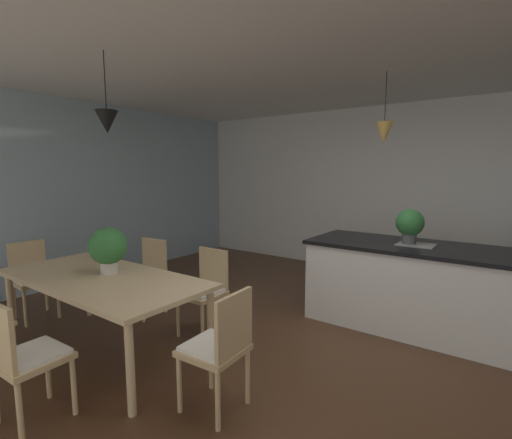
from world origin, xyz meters
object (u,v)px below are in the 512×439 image
object	(u,v)px
chair_window_end	(33,277)
potted_plant_on_table	(108,247)
chair_far_left	(147,274)
kitchen_island	(421,287)
chair_far_right	(205,289)
chair_kitchen_end	(219,346)
potted_plant_on_island	(410,224)
dining_table	(102,283)
chair_near_right	(24,356)

from	to	relation	value
chair_window_end	potted_plant_on_table	world-z (taller)	potted_plant_on_table
chair_far_left	potted_plant_on_table	size ratio (longest dim) A/B	2.02
chair_far_left	kitchen_island	distance (m)	3.05
chair_far_right	potted_plant_on_table	distance (m)	1.03
chair_kitchen_end	chair_far_right	world-z (taller)	same
chair_kitchen_end	potted_plant_on_island	world-z (taller)	potted_plant_on_island
chair_far_right	potted_plant_on_island	size ratio (longest dim) A/B	2.32
potted_plant_on_island	potted_plant_on_table	size ratio (longest dim) A/B	0.87
chair_far_left	dining_table	bearing A→B (deg)	-60.82
chair_far_right	potted_plant_on_island	xyz separation A→B (m)	(1.62, 1.40, 0.64)
dining_table	chair_far_right	xyz separation A→B (m)	(0.47, 0.85, -0.19)
kitchen_island	chair_far_left	bearing A→B (deg)	-152.62
dining_table	chair_far_right	world-z (taller)	chair_far_right
chair_near_right	potted_plant_on_island	xyz separation A→B (m)	(1.62, 3.09, 0.64)
chair_far_left	potted_plant_on_table	world-z (taller)	potted_plant_on_table
chair_kitchen_end	potted_plant_on_island	size ratio (longest dim) A/B	2.32
chair_far_right	potted_plant_on_table	xyz separation A→B (m)	(-0.50, -0.74, 0.50)
chair_near_right	chair_far_left	world-z (taller)	same
potted_plant_on_table	chair_window_end	bearing A→B (deg)	-175.87
dining_table	potted_plant_on_table	size ratio (longest dim) A/B	4.84
chair_far_right	potted_plant_on_island	world-z (taller)	potted_plant_on_island
chair_near_right	chair_far_left	size ratio (longest dim) A/B	1.00
chair_near_right	potted_plant_on_table	world-z (taller)	potted_plant_on_table
chair_near_right	dining_table	bearing A→B (deg)	119.04
chair_kitchen_end	chair_window_end	bearing A→B (deg)	179.98
chair_window_end	potted_plant_on_island	size ratio (longest dim) A/B	2.32
chair_far_left	chair_window_end	xyz separation A→B (m)	(-0.94, -0.84, 0.00)
chair_far_left	potted_plant_on_island	bearing A→B (deg)	28.67
dining_table	chair_near_right	size ratio (longest dim) A/B	2.39
chair_kitchen_end	potted_plant_on_table	world-z (taller)	potted_plant_on_table
kitchen_island	potted_plant_on_island	bearing A→B (deg)	180.00
chair_window_end	potted_plant_on_table	size ratio (longest dim) A/B	2.02
dining_table	chair_far_right	distance (m)	0.99
potted_plant_on_table	dining_table	bearing A→B (deg)	-71.12
chair_kitchen_end	potted_plant_on_table	size ratio (longest dim) A/B	2.02
chair_far_right	chair_window_end	world-z (taller)	same
chair_near_right	potted_plant_on_table	distance (m)	1.18
dining_table	potted_plant_on_table	xyz separation A→B (m)	(-0.04, 0.10, 0.31)
chair_far_right	chair_near_right	bearing A→B (deg)	-89.93
chair_far_right	potted_plant_on_table	size ratio (longest dim) A/B	2.02
chair_far_right	kitchen_island	size ratio (longest dim) A/B	0.37
chair_far_right	chair_window_end	xyz separation A→B (m)	(-1.88, -0.84, 0.00)
chair_window_end	potted_plant_on_island	bearing A→B (deg)	32.66
chair_far_right	potted_plant_on_island	bearing A→B (deg)	40.80
chair_window_end	kitchen_island	size ratio (longest dim) A/B	0.37
chair_near_right	chair_far_left	distance (m)	1.94
dining_table	chair_far_left	xyz separation A→B (m)	(-0.47, 0.85, -0.19)
chair_far_left	chair_far_right	bearing A→B (deg)	0.01
chair_far_right	potted_plant_on_island	distance (m)	2.24
dining_table	chair_window_end	world-z (taller)	chair_window_end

